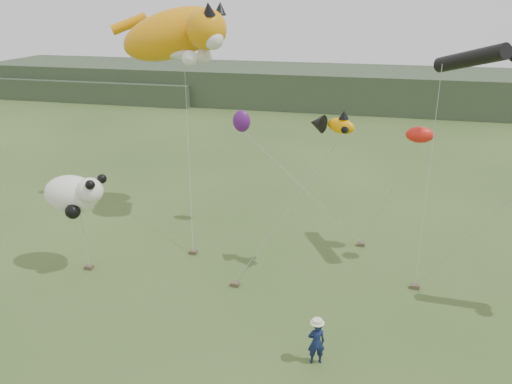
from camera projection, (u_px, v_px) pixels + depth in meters
The scene contains 8 objects.
ground at pixel (265, 347), 17.71m from camera, with size 120.00×120.00×0.00m, color #385123.
headland at pixel (323, 87), 58.21m from camera, with size 90.00×13.00×4.00m.
festival_attendant at pixel (316, 342), 16.69m from camera, with size 0.59×0.39×1.62m, color #111C42.
sandbag_anchors at pixel (258, 266), 22.92m from camera, with size 14.76×5.54×0.18m.
cat_kite at pixel (180, 34), 25.62m from camera, with size 7.17×4.30×3.82m.
fish_kite at pixel (332, 124), 20.48m from camera, with size 2.11×1.39×1.02m.
panda_kite at pixel (74, 194), 21.73m from camera, with size 2.95×1.91×1.84m.
misc_kites at pixel (326, 128), 23.85m from camera, with size 9.72×2.00×1.13m.
Camera 1 is at (3.09, -14.20, 11.53)m, focal length 35.00 mm.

